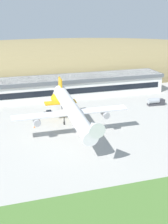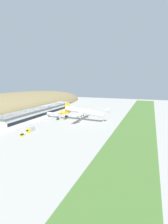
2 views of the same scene
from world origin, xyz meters
name	(u,v)px [view 1 (image 1 of 2)]	position (x,y,z in m)	size (l,w,h in m)	color
ground_plane	(81,132)	(0.00, 0.00, 0.00)	(417.77, 417.77, 0.00)	#ADAAA3
grass_strip_foreground	(153,222)	(0.00, -50.08, 0.04)	(375.99, 29.34, 0.08)	#4C7533
hill_backdrop	(40,79)	(0.83, 87.01, 0.00)	(356.12, 66.25, 47.33)	olive
terminal_building	(51,87)	(-0.82, 45.75, 5.46)	(111.79, 16.00, 9.62)	white
jetway_0	(59,98)	(-0.24, 31.03, 3.99)	(3.38, 13.05, 5.43)	silver
cargo_airplane	(72,111)	(-3.78, -2.57, 9.04)	(39.24, 48.08, 12.68)	silver
service_car_1	(48,112)	(-6.92, 22.47, 0.65)	(3.63, 1.73, 1.57)	#333338
service_car_2	(84,110)	(7.71, 20.83, 0.63)	(4.05, 1.79, 1.52)	#333338
fuel_truck	(156,102)	(40.70, 19.91, 1.56)	(7.78, 2.86, 3.33)	#333338
traffic_cone_0	(34,127)	(-14.75, 9.24, 0.28)	(0.52, 0.52, 0.58)	orange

